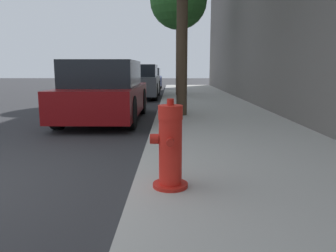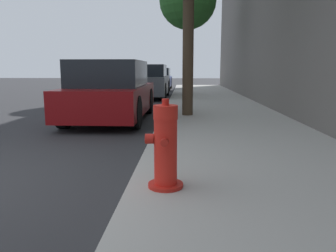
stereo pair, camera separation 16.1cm
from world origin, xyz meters
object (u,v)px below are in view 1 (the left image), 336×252
parked_car_mid (137,82)px  street_tree_far (179,1)px  parked_car_near (105,92)px  parked_car_far (146,79)px  fire_hydrant (170,148)px

parked_car_mid → street_tree_far: size_ratio=0.75×
parked_car_near → parked_car_mid: (0.14, 6.14, 0.00)m
parked_car_mid → parked_car_far: (-0.06, 5.52, -0.06)m
street_tree_far → parked_car_near: bearing=-105.7°
parked_car_near → parked_car_far: 11.66m
parked_car_near → street_tree_far: 7.66m
fire_hydrant → parked_car_far: (-1.50, 16.45, 0.13)m
parked_car_near → street_tree_far: bearing=74.3°
parked_car_near → parked_car_far: bearing=89.6°
fire_hydrant → parked_car_far: 16.52m
fire_hydrant → parked_car_near: size_ratio=0.22×
fire_hydrant → parked_car_far: parked_car_far is taller
parked_car_far → street_tree_far: street_tree_far is taller
fire_hydrant → street_tree_far: size_ratio=0.17×
parked_car_near → parked_car_mid: parked_car_near is taller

